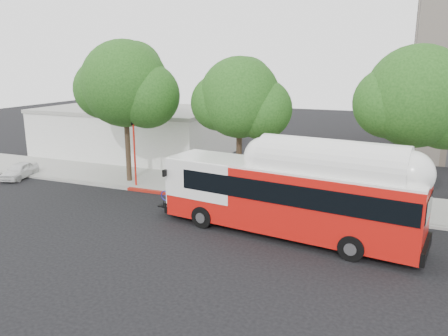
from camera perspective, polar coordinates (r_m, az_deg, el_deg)
name	(u,v)px	position (r m, az deg, el deg)	size (l,w,h in m)	color
ground	(217,226)	(22.69, -0.97, -7.60)	(120.00, 120.00, 0.00)	black
sidewalk	(256,191)	(28.44, 4.17, -3.04)	(60.00, 5.00, 0.15)	gray
curb_strip	(242,203)	(26.09, 2.39, -4.57)	(60.00, 0.30, 0.15)	gray
red_curb_segment	(197,197)	(27.19, -3.58, -3.81)	(10.00, 0.32, 0.16)	maroon
street_tree_left	(131,87)	(30.19, -12.03, 10.28)	(6.67, 5.80, 9.74)	#2D2116
street_tree_mid	(246,101)	(27.12, 2.88, 8.72)	(5.75, 5.00, 8.62)	#2D2116
street_tree_right	(426,101)	(25.42, 24.83, 7.97)	(6.21, 5.40, 9.18)	#2D2116
low_commercial_bldg	(135,131)	(40.66, -11.52, 4.77)	(16.20, 10.20, 4.25)	silver
transit_bus	(288,199)	(21.17, 8.39, -4.03)	(13.55, 4.46, 3.95)	red
parked_car	(20,170)	(35.03, -25.14, -0.29)	(3.34, 1.35, 1.14)	silver
signal_pole	(135,154)	(29.56, -11.60, 1.84)	(0.13, 0.43, 4.52)	red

